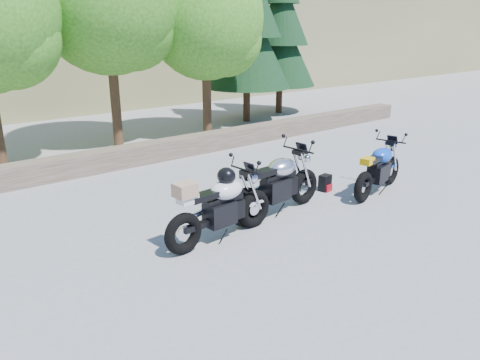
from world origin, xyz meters
The scene contains 10 objects.
ground centered at (0.00, 0.00, 0.00)m, with size 90.00×90.00×0.00m, color gray.
stone_wall centered at (0.00, 5.50, 0.25)m, with size 22.00×0.55×0.50m, color brown.
tree_decid_mid centered at (0.91, 7.54, 4.04)m, with size 4.08×4.08×6.24m.
tree_decid_right centered at (3.71, 6.94, 3.50)m, with size 3.54×3.54×5.41m.
conifer_near centered at (6.20, 8.20, 3.68)m, with size 3.17×3.17×7.06m.
conifer_far centered at (8.40, 8.80, 3.27)m, with size 2.82×2.82×6.27m.
silver_bike centered at (0.89, 0.75, 0.57)m, with size 2.34×0.74×1.17m.
white_bike centered at (-0.62, 0.49, 0.60)m, with size 2.22×0.70×1.23m.
blue_bike centered at (3.39, 0.29, 0.51)m, with size 2.08×0.76×1.05m.
backpack centered at (2.60, 1.06, 0.17)m, with size 0.29×0.26×0.35m.
Camera 1 is at (-4.78, -5.31, 3.40)m, focal length 35.00 mm.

